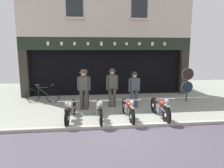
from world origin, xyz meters
TOP-DOWN VIEW (x-y plane):
  - ground at (0.00, -0.98)m, footprint 21.65×22.00m
  - shop_facade at (-0.00, 6.97)m, footprint 9.95×4.42m
  - motorcycle_left at (-1.79, 1.01)m, footprint 0.62×2.01m
  - motorcycle_center_left at (-0.72, 0.87)m, footprint 0.62×2.00m
  - motorcycle_center at (0.38, 0.90)m, footprint 0.62×2.04m
  - motorcycle_center_right at (1.64, 0.86)m, footprint 0.62×1.97m
  - salesman_left at (-1.27, 2.68)m, footprint 0.55×0.35m
  - shopkeeper_center at (-0.02, 2.66)m, footprint 0.55×0.34m
  - salesman_right at (0.95, 2.38)m, footprint 0.55×0.33m
  - assistant_far_right at (-1.31, 2.35)m, footprint 0.55×0.36m
  - tyre_sign_pole at (3.88, 3.21)m, footprint 0.61×0.06m
  - advert_board_near at (-1.82, 5.40)m, footprint 0.73×0.03m
  - advert_board_far at (-2.72, 5.40)m, footprint 0.80×0.03m
  - leaning_bicycle at (-3.42, 3.86)m, footprint 1.70×0.50m

SIDE VIEW (x-z plane):
  - ground at x=0.00m, z-range -0.13..0.05m
  - leaning_bicycle at x=-3.42m, z-range -0.10..0.84m
  - motorcycle_left at x=-1.79m, z-range -0.03..0.87m
  - motorcycle_center at x=0.38m, z-range -0.04..0.88m
  - motorcycle_center_left at x=-0.72m, z-range -0.04..0.89m
  - motorcycle_center_right at x=1.64m, z-range -0.03..0.89m
  - salesman_right at x=0.95m, z-range 0.09..1.74m
  - salesman_left at x=-1.27m, z-range 0.10..1.85m
  - shopkeeper_center at x=-0.02m, z-range 0.10..1.87m
  - assistant_far_right at x=-1.31m, z-range 0.11..1.89m
  - tyre_sign_pole at x=3.88m, z-range 0.19..1.91m
  - advert_board_far at x=-2.72m, z-range 1.23..2.24m
  - advert_board_near at x=-1.82m, z-range 1.34..2.26m
  - shop_facade at x=0.00m, z-range -1.63..5.25m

